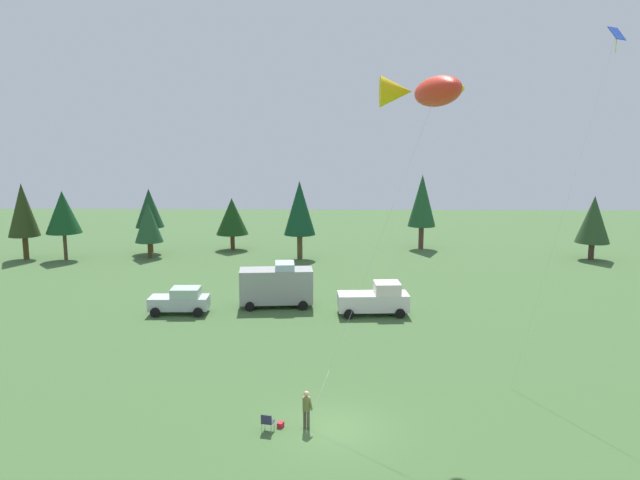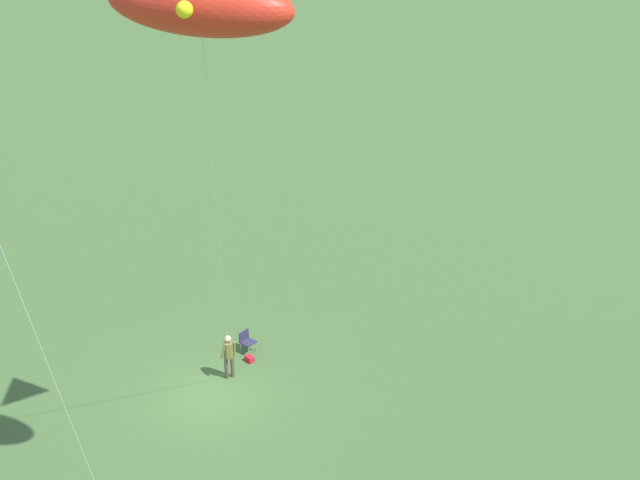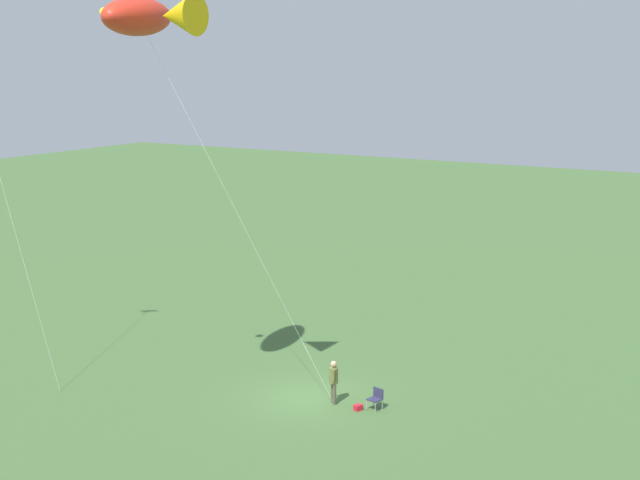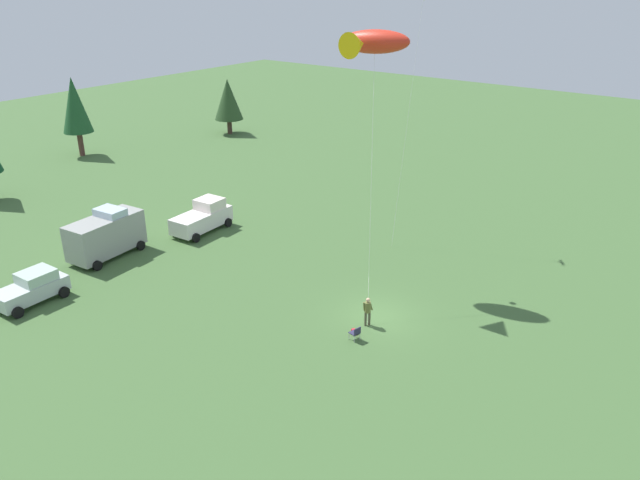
# 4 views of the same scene
# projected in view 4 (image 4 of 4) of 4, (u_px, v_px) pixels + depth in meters

# --- Properties ---
(ground_plane) EXTENTS (160.00, 160.00, 0.00)m
(ground_plane) POSITION_uv_depth(u_px,v_px,m) (378.00, 316.00, 36.23)
(ground_plane) COLOR #3F6132
(person_kite_flyer) EXTENTS (0.55, 0.50, 1.74)m
(person_kite_flyer) POSITION_uv_depth(u_px,v_px,m) (368.00, 309.00, 34.91)
(person_kite_flyer) COLOR #4E4C37
(person_kite_flyer) RESTS_ON ground
(folding_chair) EXTENTS (0.57, 0.57, 0.82)m
(folding_chair) POSITION_uv_depth(u_px,v_px,m) (356.00, 332.00, 33.70)
(folding_chair) COLOR #2D2B4A
(folding_chair) RESTS_ON ground
(backpack_on_grass) EXTENTS (0.32, 0.38, 0.22)m
(backpack_on_grass) POSITION_uv_depth(u_px,v_px,m) (354.00, 331.00, 34.49)
(backpack_on_grass) COLOR red
(backpack_on_grass) RESTS_ON ground
(car_silver_compact) EXTENTS (4.26, 2.32, 1.89)m
(car_silver_compact) POSITION_uv_depth(u_px,v_px,m) (32.00, 288.00, 37.43)
(car_silver_compact) COLOR #B2BCBB
(car_silver_compact) RESTS_ON ground
(van_motorhome_grey) EXTENTS (5.58, 3.02, 3.34)m
(van_motorhome_grey) POSITION_uv_depth(u_px,v_px,m) (106.00, 234.00, 43.21)
(van_motorhome_grey) COLOR #959792
(van_motorhome_grey) RESTS_ON ground
(truck_white_pickup) EXTENTS (5.12, 2.68, 2.34)m
(truck_white_pickup) POSITION_uv_depth(u_px,v_px,m) (203.00, 217.00, 47.67)
(truck_white_pickup) COLOR silver
(truck_white_pickup) RESTS_ON ground
(kite_large_fish) EXTENTS (7.23, 6.11, 15.44)m
(kite_large_fish) POSITION_uv_depth(u_px,v_px,m) (370.00, 42.00, 35.53)
(kite_large_fish) COLOR red
(kite_large_fish) RESTS_ON ground
(kite_diamond_blue) EXTENTS (4.83, 1.38, 17.78)m
(kite_diamond_blue) POSITION_uv_depth(u_px,v_px,m) (423.00, 2.00, 42.17)
(kite_diamond_blue) COLOR blue
(kite_diamond_blue) RESTS_ON ground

